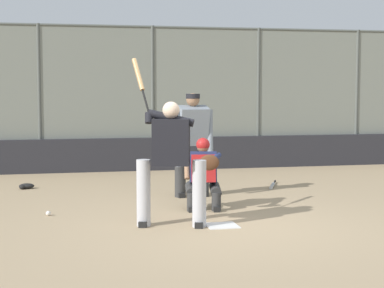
{
  "coord_description": "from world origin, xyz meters",
  "views": [
    {
      "loc": [
        2.23,
        8.39,
        1.89
      ],
      "look_at": [
        0.2,
        -1.0,
        1.05
      ],
      "focal_mm": 60.0,
      "sensor_mm": 36.0,
      "label": 1
    }
  ],
  "objects_px": {
    "catcher_behind_plate": "(203,173)",
    "baseball_loose": "(48,213)",
    "batter_at_plate": "(171,159)",
    "spare_bat_near_backstop": "(273,185)",
    "fielding_glove_on_dirt": "(26,186)",
    "umpire_home": "(193,141)"
  },
  "relations": [
    {
      "from": "catcher_behind_plate",
      "to": "fielding_glove_on_dirt",
      "type": "bearing_deg",
      "value": -34.88
    },
    {
      "from": "umpire_home",
      "to": "batter_at_plate",
      "type": "bearing_deg",
      "value": 66.63
    },
    {
      "from": "batter_at_plate",
      "to": "catcher_behind_plate",
      "type": "bearing_deg",
      "value": -106.82
    },
    {
      "from": "catcher_behind_plate",
      "to": "baseball_loose",
      "type": "relative_size",
      "value": 15.08
    },
    {
      "from": "spare_bat_near_backstop",
      "to": "fielding_glove_on_dirt",
      "type": "height_order",
      "value": "fielding_glove_on_dirt"
    },
    {
      "from": "spare_bat_near_backstop",
      "to": "baseball_loose",
      "type": "relative_size",
      "value": 11.32
    },
    {
      "from": "spare_bat_near_backstop",
      "to": "catcher_behind_plate",
      "type": "bearing_deg",
      "value": -18.77
    },
    {
      "from": "baseball_loose",
      "to": "batter_at_plate",
      "type": "bearing_deg",
      "value": 146.44
    },
    {
      "from": "catcher_behind_plate",
      "to": "fielding_glove_on_dirt",
      "type": "relative_size",
      "value": 3.93
    },
    {
      "from": "baseball_loose",
      "to": "spare_bat_near_backstop",
      "type": "bearing_deg",
      "value": -155.06
    },
    {
      "from": "batter_at_plate",
      "to": "fielding_glove_on_dirt",
      "type": "distance_m",
      "value": 4.42
    },
    {
      "from": "batter_at_plate",
      "to": "baseball_loose",
      "type": "bearing_deg",
      "value": -17.47
    },
    {
      "from": "batter_at_plate",
      "to": "fielding_glove_on_dirt",
      "type": "bearing_deg",
      "value": -45.24
    },
    {
      "from": "catcher_behind_plate",
      "to": "spare_bat_near_backstop",
      "type": "bearing_deg",
      "value": -124.3
    },
    {
      "from": "batter_at_plate",
      "to": "baseball_loose",
      "type": "relative_size",
      "value": 31.26
    },
    {
      "from": "catcher_behind_plate",
      "to": "fielding_glove_on_dirt",
      "type": "distance_m",
      "value": 3.91
    },
    {
      "from": "umpire_home",
      "to": "fielding_glove_on_dirt",
      "type": "bearing_deg",
      "value": -31.91
    },
    {
      "from": "fielding_glove_on_dirt",
      "to": "spare_bat_near_backstop",
      "type": "bearing_deg",
      "value": 170.63
    },
    {
      "from": "catcher_behind_plate",
      "to": "baseball_loose",
      "type": "xyz_separation_m",
      "value": [
        2.37,
        0.02,
        -0.54
      ]
    },
    {
      "from": "umpire_home",
      "to": "baseball_loose",
      "type": "distance_m",
      "value": 2.88
    },
    {
      "from": "fielding_glove_on_dirt",
      "to": "umpire_home",
      "type": "bearing_deg",
      "value": 152.07
    },
    {
      "from": "batter_at_plate",
      "to": "spare_bat_near_backstop",
      "type": "relative_size",
      "value": 2.76
    }
  ]
}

